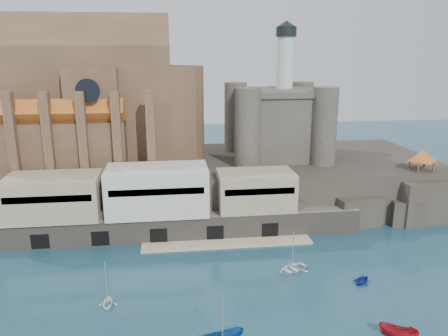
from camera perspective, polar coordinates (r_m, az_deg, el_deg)
name	(u,v)px	position (r m, az deg, el deg)	size (l,w,h in m)	color
ground	(230,300)	(62.25, 0.84, -16.90)	(300.00, 300.00, 0.00)	#173B4C
promontory	(205,183)	(96.16, -2.53, -1.96)	(100.00, 36.00, 10.00)	black
quay	(157,205)	(80.09, -8.74, -4.77)	(70.00, 12.00, 13.05)	#696054
church	(89,105)	(96.27, -17.27, 7.89)	(47.00, 25.93, 30.51)	#503825
castle_keep	(277,120)	(97.44, 6.93, 6.26)	(21.20, 21.20, 29.30)	#403C32
rock_outcrop	(418,199)	(96.92, 23.98, -3.70)	(14.50, 10.50, 8.70)	black
pavilion	(422,157)	(94.82, 24.49, 1.33)	(6.40, 6.40, 5.40)	#503825
boat_4	(108,306)	(63.06, -14.94, -17.00)	(2.85, 1.74, 3.30)	white
boat_6	(292,270)	(70.42, 8.87, -13.05)	(3.81, 1.11, 5.34)	white
boat_7	(362,283)	(69.27, 17.54, -14.12)	(2.79, 1.71, 3.24)	navy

